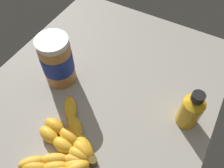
{
  "coord_description": "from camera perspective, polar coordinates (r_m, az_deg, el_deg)",
  "views": [
    {
      "loc": [
        -31.74,
        -22.79,
        58.0
      ],
      "look_at": [
        2.31,
        -3.79,
        5.24
      ],
      "focal_mm": 36.94,
      "sensor_mm": 36.0,
      "label": 1
    }
  ],
  "objects": [
    {
      "name": "peanut_butter_jar",
      "position": [
        0.69,
        -13.56,
        5.46
      ],
      "size": [
        9.39,
        9.39,
        16.33
      ],
      "color": "#B27238",
      "rests_on": "ground_plane"
    },
    {
      "name": "banana_bunch",
      "position": [
        0.61,
        -11.77,
        -15.49
      ],
      "size": [
        26.42,
        18.49,
        3.68
      ],
      "color": "gold",
      "rests_on": "ground_plane"
    },
    {
      "name": "honey_bottle",
      "position": [
        0.64,
        18.97,
        -6.1
      ],
      "size": [
        5.79,
        5.79,
        12.96
      ],
      "color": "gold",
      "rests_on": "ground_plane"
    },
    {
      "name": "ground_plane",
      "position": [
        0.72,
        -3.55,
        -3.63
      ],
      "size": [
        86.86,
        67.42,
        4.37
      ],
      "primitive_type": "cube",
      "color": "gray"
    }
  ]
}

